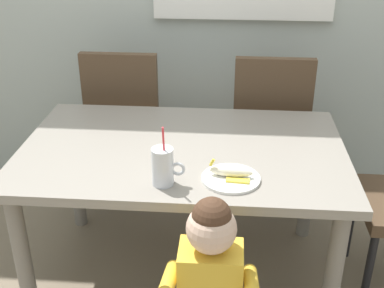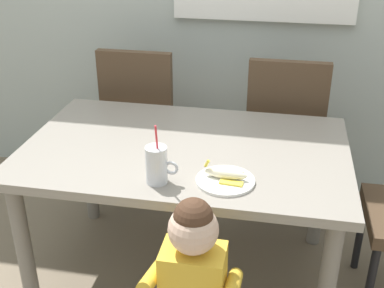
{
  "view_description": "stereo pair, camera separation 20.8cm",
  "coord_description": "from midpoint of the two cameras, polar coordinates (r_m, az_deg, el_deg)",
  "views": [
    {
      "loc": [
        0.2,
        -1.95,
        1.7
      ],
      "look_at": [
        0.05,
        -0.09,
        0.77
      ],
      "focal_mm": 46.34,
      "sensor_mm": 36.0,
      "label": 1
    },
    {
      "loc": [
        0.4,
        -1.92,
        1.7
      ],
      "look_at": [
        0.05,
        -0.09,
        0.77
      ],
      "focal_mm": 46.34,
      "sensor_mm": 36.0,
      "label": 2
    }
  ],
  "objects": [
    {
      "name": "dining_chair_right",
      "position": [
        2.85,
        12.67,
        1.85
      ],
      "size": [
        0.44,
        0.44,
        0.96
      ],
      "rotation": [
        0.0,
        0.0,
        3.14
      ],
      "color": "#4C3826",
      "rests_on": "ground"
    },
    {
      "name": "ground_plane",
      "position": [
        2.59,
        1.67,
        -14.52
      ],
      "size": [
        24.0,
        24.0,
        0.0
      ],
      "primitive_type": "plane",
      "color": "#7A6B56"
    },
    {
      "name": "dining_chair_left",
      "position": [
        2.95,
        -3.7,
        3.33
      ],
      "size": [
        0.44,
        0.44,
        0.96
      ],
      "rotation": [
        0.0,
        0.0,
        3.14
      ],
      "color": "#4C3826",
      "rests_on": "ground"
    },
    {
      "name": "dining_table",
      "position": [
        2.23,
        1.88,
        -2.42
      ],
      "size": [
        1.43,
        0.91,
        0.71
      ],
      "color": "gray",
      "rests_on": "ground"
    },
    {
      "name": "snack_plate",
      "position": [
        1.93,
        6.95,
        -4.29
      ],
      "size": [
        0.23,
        0.23,
        0.01
      ],
      "primitive_type": "cylinder",
      "color": "white",
      "rests_on": "dining_table"
    },
    {
      "name": "milk_cup",
      "position": [
        1.89,
        -0.92,
        -2.73
      ],
      "size": [
        0.13,
        0.08,
        0.25
      ],
      "color": "silver",
      "rests_on": "dining_table"
    },
    {
      "name": "toddler_standing",
      "position": [
        1.77,
        3.61,
        -15.13
      ],
      "size": [
        0.33,
        0.24,
        0.84
      ],
      "color": "#3F4760",
      "rests_on": "ground"
    },
    {
      "name": "peeled_banana",
      "position": [
        1.92,
        7.06,
        -3.53
      ],
      "size": [
        0.17,
        0.11,
        0.07
      ],
      "rotation": [
        0.0,
        0.0,
        -0.09
      ],
      "color": "#F4EAC6",
      "rests_on": "snack_plate"
    }
  ]
}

